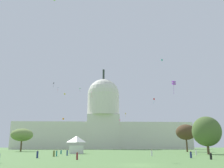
% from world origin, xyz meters
% --- Properties ---
extents(ground_plane, '(800.00, 800.00, 0.00)m').
position_xyz_m(ground_plane, '(0.00, 0.00, 0.00)').
color(ground_plane, '#567F42').
extents(capitol_building, '(146.93, 27.34, 68.78)m').
position_xyz_m(capitol_building, '(-2.36, 174.61, 21.08)').
color(capitol_building, silver).
rests_on(capitol_building, ground_plane).
extents(event_tent, '(5.80, 6.64, 6.20)m').
position_xyz_m(event_tent, '(-14.03, 55.04, 3.13)').
color(event_tent, white).
rests_on(event_tent, ground_plane).
extents(tree_east_mid, '(12.93, 12.79, 12.42)m').
position_xyz_m(tree_east_mid, '(30.15, 45.53, 7.46)').
color(tree_east_mid, brown).
rests_on(tree_east_mid, ground_plane).
extents(tree_east_far, '(12.94, 13.00, 12.71)m').
position_xyz_m(tree_east_far, '(35.40, 80.68, 9.06)').
color(tree_east_far, '#4C3823').
rests_on(tree_east_far, ground_plane).
extents(tree_west_mid, '(14.13, 14.58, 11.34)m').
position_xyz_m(tree_west_mid, '(-44.95, 93.51, 8.14)').
color(tree_west_mid, brown).
rests_on(tree_west_mid, ground_plane).
extents(person_white_edge_west, '(0.62, 0.62, 1.70)m').
position_xyz_m(person_white_edge_west, '(23.07, 37.99, 0.77)').
color(person_white_edge_west, silver).
rests_on(person_white_edge_west, ground_plane).
extents(person_maroon_back_center, '(0.53, 0.53, 1.56)m').
position_xyz_m(person_maroon_back_center, '(-10.31, 14.53, 0.72)').
color(person_maroon_back_center, maroon).
rests_on(person_maroon_back_center, ground_plane).
extents(person_black_mid_left, '(0.53, 0.53, 1.48)m').
position_xyz_m(person_black_mid_left, '(16.83, 14.05, 0.66)').
color(person_black_mid_left, black).
rests_on(person_black_mid_left, ground_plane).
extents(person_teal_back_right, '(0.44, 0.44, 1.75)m').
position_xyz_m(person_teal_back_right, '(-17.14, 31.62, 0.82)').
color(person_teal_back_right, '#1E757A').
rests_on(person_teal_back_right, ground_plane).
extents(person_navy_lawn_far_right, '(0.61, 0.61, 1.78)m').
position_xyz_m(person_navy_lawn_far_right, '(-19.91, 21.95, 0.81)').
color(person_navy_lawn_far_right, navy).
rests_on(person_navy_lawn_far_right, ground_plane).
extents(person_olive_mid_center, '(0.66, 0.66, 1.72)m').
position_xyz_m(person_olive_mid_center, '(-17.53, 29.70, 0.77)').
color(person_olive_mid_center, olive).
rests_on(person_olive_mid_center, ground_plane).
extents(person_navy_deep_crowd, '(0.58, 0.58, 1.60)m').
position_xyz_m(person_navy_deep_crowd, '(15.14, 20.71, 0.72)').
color(person_navy_deep_crowd, navy).
rests_on(person_navy_deep_crowd, ground_plane).
extents(person_teal_front_left, '(0.48, 0.48, 1.52)m').
position_xyz_m(person_teal_front_left, '(-18.61, 49.81, 0.68)').
color(person_teal_front_left, '#1E757A').
rests_on(person_teal_front_left, ground_plane).
extents(person_white_mid_right, '(0.64, 0.64, 1.76)m').
position_xyz_m(person_white_mid_right, '(8.59, 32.75, 0.80)').
color(person_white_mid_right, silver).
rests_on(person_white_mid_right, ground_plane).
extents(person_denim_aisle_center, '(0.49, 0.49, 1.80)m').
position_xyz_m(person_denim_aisle_center, '(-14.95, 36.58, 0.81)').
color(person_denim_aisle_center, '#3D5684').
rests_on(person_denim_aisle_center, ground_plane).
extents(kite_green_high, '(1.19, 1.19, 2.18)m').
position_xyz_m(kite_green_high, '(-18.11, 112.19, 36.80)').
color(kite_green_high, green).
extents(kite_pink_mid, '(0.97, 0.94, 3.99)m').
position_xyz_m(kite_pink_mid, '(8.47, 135.77, 20.15)').
color(kite_pink_mid, pink).
extents(kite_turquoise_high, '(1.04, 1.03, 2.20)m').
position_xyz_m(kite_turquoise_high, '(35.10, 115.98, 57.84)').
color(kite_turquoise_high, teal).
extents(kite_gold_mid, '(0.97, 0.78, 3.27)m').
position_xyz_m(kite_gold_mid, '(14.48, 153.76, 26.73)').
color(kite_gold_mid, gold).
extents(kite_magenta_high, '(0.46, 0.87, 4.33)m').
position_xyz_m(kite_magenta_high, '(-11.12, 128.23, 37.80)').
color(kite_magenta_high, '#D1339E').
extents(kite_red_mid, '(0.97, 0.35, 2.95)m').
position_xyz_m(kite_red_mid, '(25.23, 100.59, 28.42)').
color(kite_red_mid, red).
extents(kite_blue_high, '(1.04, 1.48, 3.21)m').
position_xyz_m(kite_blue_high, '(-36.82, 142.68, 43.83)').
color(kite_blue_high, blue).
extents(kite_black_high, '(0.76, 0.50, 3.24)m').
position_xyz_m(kite_black_high, '(-36.10, 122.96, 42.47)').
color(kite_black_high, black).
extents(kite_yellow_mid, '(0.95, 0.98, 0.82)m').
position_xyz_m(kite_yellow_mid, '(-27.92, 118.49, 34.70)').
color(kite_yellow_mid, yellow).
extents(kite_orange_mid, '(1.40, 1.44, 2.59)m').
position_xyz_m(kite_orange_mid, '(-31.66, 143.81, 21.65)').
color(kite_orange_mid, orange).
extents(kite_violet_mid, '(1.10, 1.17, 4.29)m').
position_xyz_m(kite_violet_mid, '(17.06, 36.25, 21.71)').
color(kite_violet_mid, purple).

